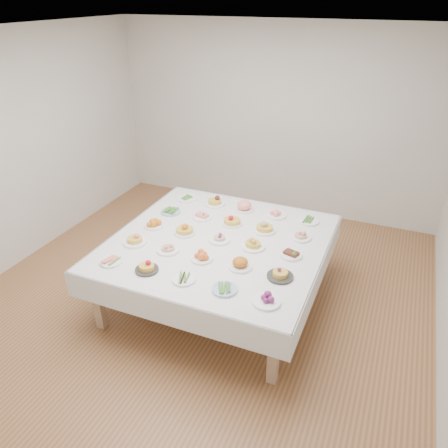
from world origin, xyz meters
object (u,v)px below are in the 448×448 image
at_px(dish_0, 111,261).
at_px(dish_12, 219,237).
at_px(dish_24, 308,220).
at_px(display_table, 219,246).

bearing_deg(dish_0, dish_12, 44.88).
bearing_deg(dish_12, dish_24, 45.75).
xyz_separation_m(dish_0, dish_12, (0.81, 0.81, 0.02)).
xyz_separation_m(dish_0, dish_24, (1.59, 1.61, 0.00)).
bearing_deg(display_table, dish_24, 45.57).
bearing_deg(dish_12, display_table, -153.98).
xyz_separation_m(display_table, dish_24, (0.79, 0.80, 0.09)).
xyz_separation_m(display_table, dish_12, (0.01, 0.00, 0.11)).
xyz_separation_m(display_table, dish_0, (-0.80, -0.81, 0.09)).
height_order(display_table, dish_24, dish_24).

